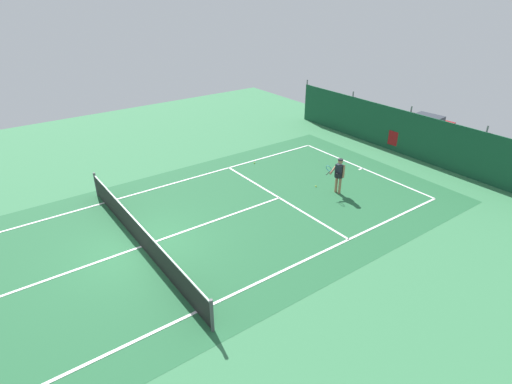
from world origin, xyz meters
The scene contains 8 objects.
ground_plane centered at (0.00, 0.00, 0.00)m, with size 36.00×36.00×0.00m, color #387A4C.
court_surface centered at (0.00, 0.00, 0.00)m, with size 11.02×26.60×0.01m.
tennis_net centered at (0.00, 0.00, 0.51)m, with size 10.12×0.10×1.10m.
back_fence centered at (0.00, 15.72, 0.67)m, with size 16.30×0.98×2.70m.
tennis_player centered at (1.14, 8.85, 0.96)m, with size 0.67×0.78×1.64m.
tennis_ball_near_player centered at (-3.80, 7.80, 0.03)m, with size 0.07×0.07×0.07m, color #CCDB33.
tennis_ball_midcourt centered at (0.15, 8.48, 0.03)m, with size 0.07×0.07×0.07m, color #CCDB33.
parked_car centered at (-0.35, 17.32, 0.84)m, with size 2.30×4.34×1.68m.
Camera 1 is at (12.52, -4.01, 8.59)m, focal length 29.14 mm.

